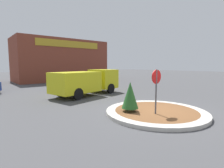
% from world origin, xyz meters
% --- Properties ---
extents(ground_plane, '(120.00, 120.00, 0.00)m').
position_xyz_m(ground_plane, '(0.00, 0.00, 0.00)').
color(ground_plane, '#474749').
extents(traffic_island, '(4.77, 4.77, 0.16)m').
position_xyz_m(traffic_island, '(0.00, 0.00, 0.08)').
color(traffic_island, '#BCB7AD').
rests_on(traffic_island, ground_plane).
extents(stop_sign, '(0.62, 0.07, 2.15)m').
position_xyz_m(stop_sign, '(-0.50, -0.36, 1.47)').
color(stop_sign, '#4C4C51').
rests_on(stop_sign, ground_plane).
extents(island_shrub, '(0.78, 0.78, 1.39)m').
position_xyz_m(island_shrub, '(-1.09, 0.65, 0.94)').
color(island_shrub, brown).
rests_on(island_shrub, traffic_island).
extents(utility_truck, '(5.97, 3.20, 1.94)m').
position_xyz_m(utility_truck, '(0.15, 6.62, 1.09)').
color(utility_truck, gold).
rests_on(utility_truck, ground_plane).
extents(storefront_building, '(13.02, 6.07, 6.00)m').
position_xyz_m(storefront_building, '(4.16, 20.61, 3.00)').
color(storefront_building, brown).
rests_on(storefront_building, ground_plane).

